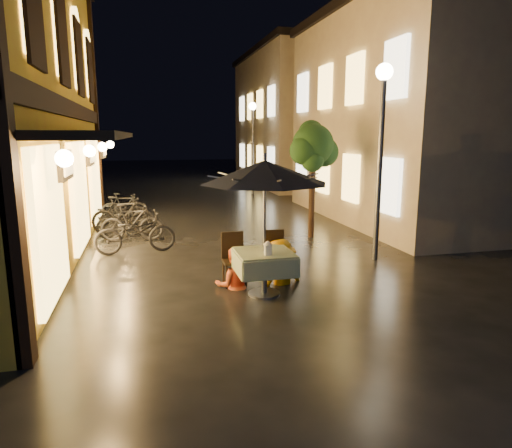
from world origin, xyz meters
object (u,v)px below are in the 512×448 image
object	(u,v)px
person_yellow	(281,241)
bicycle_0	(135,233)
table_lantern	(268,247)
person_orange	(234,249)
cafe_table	(264,262)
patio_umbrella	(265,172)
streetlamp_near	(382,127)

from	to	relation	value
person_yellow	bicycle_0	size ratio (longest dim) A/B	0.87
table_lantern	person_yellow	xyz separation A→B (m)	(0.47, 0.81, -0.10)
person_orange	bicycle_0	world-z (taller)	person_orange
cafe_table	person_yellow	distance (m)	0.78
cafe_table	table_lantern	distance (m)	0.41
patio_umbrella	table_lantern	bearing A→B (deg)	-90.00
cafe_table	table_lantern	world-z (taller)	table_lantern
cafe_table	bicycle_0	xyz separation A→B (m)	(-2.22, 3.50, -0.09)
cafe_table	streetlamp_near	bearing A→B (deg)	28.74
streetlamp_near	cafe_table	bearing A→B (deg)	-151.26
table_lantern	streetlamp_near	bearing A→B (deg)	32.04
person_orange	person_yellow	distance (m)	0.90
person_orange	cafe_table	bearing A→B (deg)	132.22
streetlamp_near	cafe_table	world-z (taller)	streetlamp_near
streetlamp_near	table_lantern	distance (m)	4.09
person_yellow	bicycle_0	distance (m)	3.98
cafe_table	table_lantern	xyz separation A→B (m)	(0.00, -0.23, 0.33)
patio_umbrella	table_lantern	xyz separation A→B (m)	(0.00, -0.23, -1.23)
streetlamp_near	person_yellow	world-z (taller)	streetlamp_near
cafe_table	person_yellow	size ratio (longest dim) A/B	0.61
table_lantern	bicycle_0	bearing A→B (deg)	120.76
cafe_table	person_orange	distance (m)	0.72
person_yellow	bicycle_0	bearing A→B (deg)	-63.58
cafe_table	patio_umbrella	size ratio (longest dim) A/B	0.40
patio_umbrella	person_yellow	xyz separation A→B (m)	(0.47, 0.58, -1.33)
streetlamp_near	person_orange	distance (m)	4.24
patio_umbrella	person_yellow	size ratio (longest dim) A/B	1.51
streetlamp_near	person_yellow	size ratio (longest dim) A/B	2.59
streetlamp_near	bicycle_0	xyz separation A→B (m)	(-5.25, 1.84, -2.43)
streetlamp_near	person_orange	bearing A→B (deg)	-162.31
person_yellow	table_lantern	bearing A→B (deg)	43.94
bicycle_0	patio_umbrella	bearing A→B (deg)	-154.02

